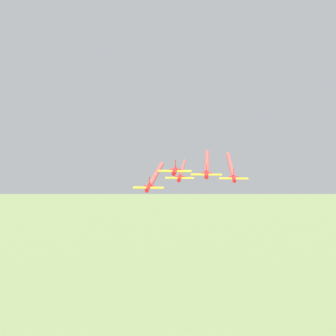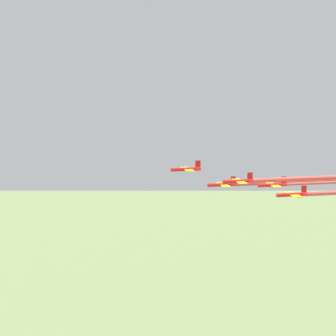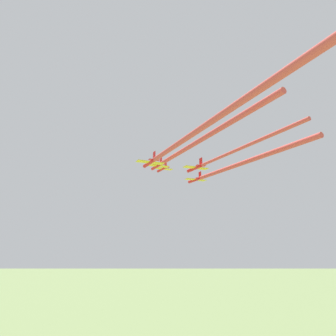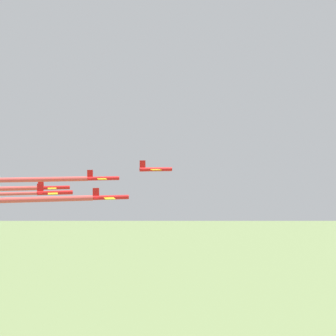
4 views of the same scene
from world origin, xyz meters
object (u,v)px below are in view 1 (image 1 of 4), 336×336
(jet_2, at_px, (148,188))
(jet_3, at_px, (234,178))
(jet_1, at_px, (206,175))
(jet_4, at_px, (180,178))
(jet_0, at_px, (175,171))

(jet_2, height_order, jet_3, jet_3)
(jet_1, xyz_separation_m, jet_4, (12.53, 6.05, -2.67))
(jet_1, bearing_deg, jet_4, -59.53)
(jet_1, distance_m, jet_2, 14.50)
(jet_0, bearing_deg, jet_4, -90.00)
(jet_2, bearing_deg, jet_3, -150.46)
(jet_1, relative_size, jet_4, 1.00)
(jet_3, bearing_deg, jet_1, 59.53)
(jet_2, bearing_deg, jet_0, 120.47)
(jet_1, bearing_deg, jet_0, 59.53)
(jet_0, bearing_deg, jet_1, -120.47)
(jet_3, height_order, jet_4, jet_4)
(jet_0, xyz_separation_m, jet_2, (12.53, 6.05, -5.82))
(jet_2, relative_size, jet_4, 1.00)
(jet_4, bearing_deg, jet_2, 59.53)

